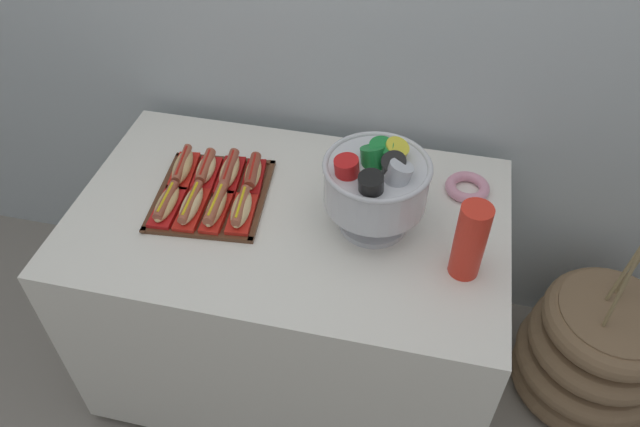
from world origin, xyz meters
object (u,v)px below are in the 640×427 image
(hot_dog_6, at_px, (230,172))
(donut, at_px, (467,187))
(buffet_table, at_px, (293,293))
(floor_vase, at_px, (594,351))
(hot_dog_4, at_px, (183,168))
(hot_dog_0, at_px, (167,204))
(hot_dog_2, at_px, (216,207))
(serving_tray, at_px, (212,195))
(hot_dog_7, at_px, (253,174))
(punch_bowl, at_px, (377,182))
(hot_dog_3, at_px, (241,210))
(hot_dog_5, at_px, (206,170))
(hot_dog_1, at_px, (191,206))
(cup_stack, at_px, (470,241))

(hot_dog_6, bearing_deg, donut, 8.69)
(buffet_table, height_order, floor_vase, floor_vase)
(hot_dog_4, height_order, hot_dog_6, hot_dog_4)
(hot_dog_0, xyz_separation_m, hot_dog_4, (-0.02, 0.16, 0.00))
(buffet_table, xyz_separation_m, hot_dog_2, (-0.20, -0.06, 0.41))
(serving_tray, height_order, hot_dog_7, hot_dog_7)
(serving_tray, distance_m, hot_dog_4, 0.14)
(hot_dog_6, xyz_separation_m, punch_bowl, (0.47, -0.10, 0.13))
(hot_dog_4, height_order, donut, hot_dog_4)
(hot_dog_0, bearing_deg, serving_tray, 41.64)
(buffet_table, distance_m, serving_tray, 0.46)
(hot_dog_3, bearing_deg, donut, 22.79)
(punch_bowl, bearing_deg, buffet_table, -178.64)
(hot_dog_3, relative_size, punch_bowl, 0.59)
(buffet_table, relative_size, punch_bowl, 4.36)
(hot_dog_0, bearing_deg, hot_dog_5, 70.94)
(buffet_table, relative_size, floor_vase, 1.35)
(floor_vase, xyz_separation_m, hot_dog_5, (-1.35, -0.03, 0.61))
(hot_dog_0, bearing_deg, buffet_table, 11.78)
(hot_dog_3, distance_m, hot_dog_7, 0.17)
(floor_vase, bearing_deg, hot_dog_5, -178.60)
(hot_dog_4, xyz_separation_m, hot_dog_5, (0.07, 0.01, -0.00))
(hot_dog_1, height_order, hot_dog_4, hot_dog_4)
(buffet_table, relative_size, hot_dog_7, 7.42)
(hot_dog_2, height_order, punch_bowl, punch_bowl)
(hot_dog_4, relative_size, hot_dog_5, 1.18)
(hot_dog_2, distance_m, punch_bowl, 0.48)
(hot_dog_2, distance_m, donut, 0.77)
(hot_dog_6, bearing_deg, hot_dog_4, -174.61)
(hot_dog_0, bearing_deg, donut, 18.55)
(punch_bowl, height_order, cup_stack, punch_bowl)
(buffet_table, relative_size, donut, 9.54)
(hot_dog_4, bearing_deg, serving_tray, -30.87)
(serving_tray, distance_m, hot_dog_7, 0.14)
(hot_dog_4, height_order, punch_bowl, punch_bowl)
(donut, bearing_deg, hot_dog_6, -171.31)
(hot_dog_3, xyz_separation_m, hot_dog_6, (-0.09, 0.16, -0.00))
(hot_dog_7, bearing_deg, hot_dog_5, -174.61)
(cup_stack, bearing_deg, hot_dog_1, 176.75)
(hot_dog_2, distance_m, hot_dog_6, 0.17)
(buffet_table, distance_m, punch_bowl, 0.60)
(serving_tray, relative_size, hot_dog_3, 2.22)
(donut, bearing_deg, hot_dog_7, -170.93)
(hot_dog_1, bearing_deg, hot_dog_7, 53.11)
(donut, bearing_deg, hot_dog_2, -158.89)
(cup_stack, bearing_deg, hot_dog_7, 161.33)
(hot_dog_2, xyz_separation_m, hot_dog_4, (-0.16, 0.15, -0.00))
(hot_dog_4, xyz_separation_m, hot_dog_7, (0.22, 0.02, -0.00))
(hot_dog_0, relative_size, hot_dog_6, 0.97)
(cup_stack, bearing_deg, hot_dog_6, 163.61)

